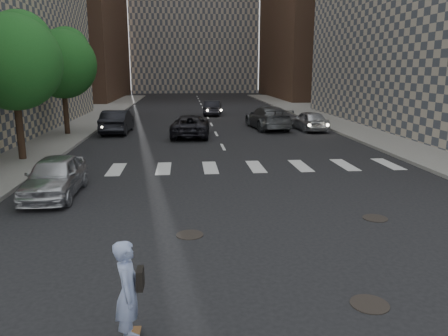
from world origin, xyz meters
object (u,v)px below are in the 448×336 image
object	(u,v)px
tree_c	(63,61)
traffic_car_a	(117,122)
skateboarder	(129,293)
traffic_car_e	(213,108)
silver_sedan	(55,176)
traffic_car_c	(191,126)
tree_b	(15,58)
traffic_car_d	(309,121)
traffic_car_b	(268,118)

from	to	relation	value
tree_c	traffic_car_a	world-z (taller)	tree_c
skateboarder	traffic_car_e	distance (m)	34.41
tree_c	traffic_car_e	world-z (taller)	tree_c
silver_sedan	traffic_car_e	world-z (taller)	silver_sedan
traffic_car_c	silver_sedan	bearing A→B (deg)	73.76
skateboarder	traffic_car_c	xyz separation A→B (m)	(1.28, 21.38, -0.24)
tree_b	traffic_car_e	distance (m)	22.46
traffic_car_d	skateboarder	bearing A→B (deg)	61.32
traffic_car_d	tree_c	bearing A→B (deg)	-3.55
traffic_car_d	traffic_car_b	bearing A→B (deg)	-29.57
tree_b	skateboarder	world-z (taller)	tree_b
traffic_car_c	traffic_car_e	distance (m)	13.04
tree_b	traffic_car_d	size ratio (longest dim) A/B	1.64
traffic_car_a	traffic_car_c	size ratio (longest dim) A/B	0.95
tree_b	traffic_car_b	xyz separation A→B (m)	(13.28, 9.99, -3.85)
traffic_car_a	traffic_car_d	bearing A→B (deg)	-178.47
tree_c	skateboarder	size ratio (longest dim) A/B	3.77
tree_c	traffic_car_a	xyz separation A→B (m)	(2.95, 0.86, -3.88)
traffic_car_e	skateboarder	bearing A→B (deg)	91.80
tree_b	tree_c	world-z (taller)	same
tree_b	traffic_car_c	distance (m)	11.10
tree_c	silver_sedan	bearing A→B (deg)	-77.75
tree_c	traffic_car_a	size ratio (longest dim) A/B	1.42
tree_c	silver_sedan	distance (m)	14.82
tree_b	traffic_car_e	bearing A→B (deg)	63.09
traffic_car_c	traffic_car_d	size ratio (longest dim) A/B	1.22
traffic_car_b	silver_sedan	bearing A→B (deg)	51.35
traffic_car_e	traffic_car_c	bearing A→B (deg)	87.82
traffic_car_a	traffic_car_c	bearing A→B (deg)	159.01
skateboarder	silver_sedan	xyz separation A→B (m)	(-3.47, 8.57, -0.24)
traffic_car_e	traffic_car_a	bearing A→B (deg)	64.64
traffic_car_c	traffic_car_d	world-z (taller)	traffic_car_d
tree_c	traffic_car_c	xyz separation A→B (m)	(7.78, -1.14, -3.96)
silver_sedan	traffic_car_a	distance (m)	14.81
skateboarder	traffic_car_b	world-z (taller)	skateboarder
tree_b	traffic_car_e	size ratio (longest dim) A/B	1.62
skateboarder	silver_sedan	world-z (taller)	skateboarder
tree_c	traffic_car_c	bearing A→B (deg)	-8.32
tree_b	traffic_car_c	world-z (taller)	tree_b
tree_b	tree_c	bearing A→B (deg)	90.00
traffic_car_a	traffic_car_d	world-z (taller)	traffic_car_a
traffic_car_c	traffic_car_e	size ratio (longest dim) A/B	1.21
traffic_car_a	traffic_car_c	world-z (taller)	traffic_car_a
tree_c	traffic_car_e	distance (m)	15.91
tree_b	silver_sedan	world-z (taller)	tree_b
silver_sedan	traffic_car_a	xyz separation A→B (m)	(-0.07, 14.81, 0.09)
skateboarder	traffic_car_e	size ratio (longest dim) A/B	0.43
traffic_car_b	traffic_car_d	bearing A→B (deg)	151.19
tree_c	silver_sedan	world-z (taller)	tree_c
tree_b	traffic_car_d	bearing A→B (deg)	29.05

